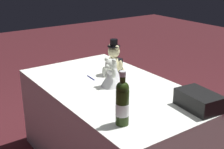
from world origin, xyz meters
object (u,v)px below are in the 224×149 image
object	(u,v)px
teddy_bear_groom	(115,60)
signing_pen	(91,78)
gift_case_black	(199,101)
teddy_bear_bride	(111,73)
champagne_bottle	(122,102)

from	to	relation	value
teddy_bear_groom	signing_pen	xyz separation A→B (m)	(-0.02, -0.23, -0.12)
teddy_bear_groom	signing_pen	distance (m)	0.26
gift_case_black	teddy_bear_groom	bearing A→B (deg)	-176.57
teddy_bear_groom	signing_pen	size ratio (longest dim) A/B	2.34
teddy_bear_bride	gift_case_black	distance (m)	0.71
champagne_bottle	gift_case_black	world-z (taller)	champagne_bottle
teddy_bear_bride	signing_pen	world-z (taller)	teddy_bear_bride
teddy_bear_bride	gift_case_black	size ratio (longest dim) A/B	0.74
teddy_bear_groom	teddy_bear_bride	distance (m)	0.28
teddy_bear_groom	gift_case_black	world-z (taller)	teddy_bear_groom
teddy_bear_groom	champagne_bottle	size ratio (longest dim) A/B	0.92
signing_pen	gift_case_black	world-z (taller)	gift_case_black
signing_pen	teddy_bear_bride	bearing A→B (deg)	11.21
teddy_bear_groom	signing_pen	world-z (taller)	teddy_bear_groom
champagne_bottle	teddy_bear_groom	bearing A→B (deg)	147.26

